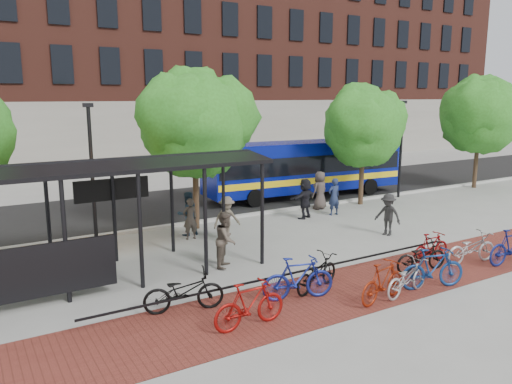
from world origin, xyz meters
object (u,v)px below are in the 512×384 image
bike_0 (184,291)px  bike_9 (431,247)px  pedestrian_6 (320,190)px  pedestrian_8 (226,239)px  bike_6 (407,278)px  pedestrian_2 (187,214)px  lamp_post_left (92,169)px  pedestrian_9 (388,215)px  bike_7 (433,268)px  tree_c (364,123)px  tree_d (480,112)px  pedestrian_5 (305,199)px  bike_11 (512,246)px  bus (304,165)px  tree_b (196,119)px  bike_8 (421,256)px  bike_10 (471,248)px  lamp_post_right (401,146)px  bike_4 (317,273)px  pedestrian_7 (334,197)px  bike_5 (383,282)px  bus_shelter (85,180)px  pedestrian_3 (227,219)px  bike_1 (250,305)px  bike_3 (298,278)px

bike_0 → bike_9: 8.47m
pedestrian_6 → pedestrian_8: size_ratio=1.02×
bike_6 → pedestrian_2: bearing=7.2°
lamp_post_left → pedestrian_9: lamp_post_left is taller
bike_7 → pedestrian_6: 10.27m
tree_c → pedestrian_6: tree_c is taller
tree_d → pedestrian_5: bearing=-175.8°
bike_11 → pedestrian_8: bearing=66.3°
tree_d → bus: size_ratio=0.59×
tree_b → pedestrian_9: bearing=-39.5°
tree_b → pedestrian_6: bearing=1.2°
bike_8 → bike_10: 2.03m
pedestrian_5 → pedestrian_8: 7.12m
lamp_post_right → bike_10: 11.06m
bike_4 → pedestrian_5: (4.69, 6.91, 0.40)m
bike_9 → pedestrian_7: (1.52, 6.77, 0.35)m
bike_10 → pedestrian_7: pedestrian_7 is taller
lamp_post_right → bike_9: size_ratio=3.08×
tree_b → bike_10: tree_b is taller
bike_5 → bike_10: 4.77m
bike_5 → bike_8: size_ratio=1.00×
bike_11 → pedestrian_7: 8.28m
pedestrian_2 → pedestrian_6: (7.27, 0.97, 0.05)m
lamp_post_right → bike_5: lamp_post_right is taller
lamp_post_left → pedestrian_8: (2.87, -5.10, -1.84)m
bike_5 → pedestrian_2: size_ratio=1.07×
tree_d → bike_10: size_ratio=3.34×
bus_shelter → pedestrian_5: bus_shelter is taller
pedestrian_2 → pedestrian_7: size_ratio=1.01×
bike_7 → pedestrian_3: (-2.76, 7.23, 0.25)m
lamp_post_right → bike_0: (-15.62, -7.55, -2.21)m
lamp_post_right → pedestrian_5: (-7.16, -1.22, -1.85)m
tree_b → pedestrian_8: (-1.23, -4.85, -3.56)m
tree_c → bike_10: bearing=-110.4°
bus → pedestrian_5: (-2.87, -3.98, -0.81)m
tree_b → pedestrian_5: size_ratio=3.61×
bike_9 → pedestrian_6: bearing=-13.3°
bus_shelter → pedestrian_5: size_ratio=5.91×
bike_8 → bike_9: (0.97, 0.44, 0.02)m
tree_c → pedestrian_8: bearing=-154.6°
bus_shelter → lamp_post_right: lamp_post_right is taller
tree_d → bike_8: bearing=-149.6°
bike_1 → bike_10: (8.50, 0.26, -0.06)m
pedestrian_7 → pedestrian_3: bearing=11.7°
pedestrian_5 → pedestrian_9: (1.14, -3.88, -0.07)m
bike_1 → bike_6: 4.72m
bike_3 → pedestrian_3: bearing=6.4°
bike_3 → pedestrian_9: 7.46m
pedestrian_7 → pedestrian_9: 3.72m
lamp_post_left → tree_d: bearing=-0.6°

